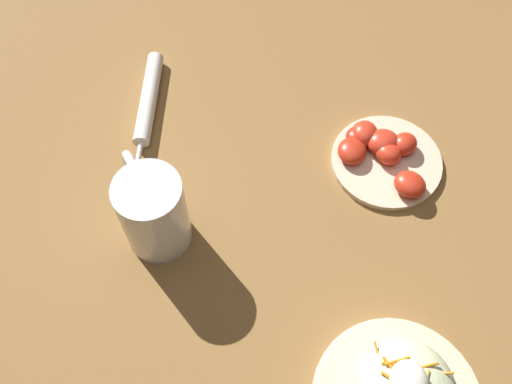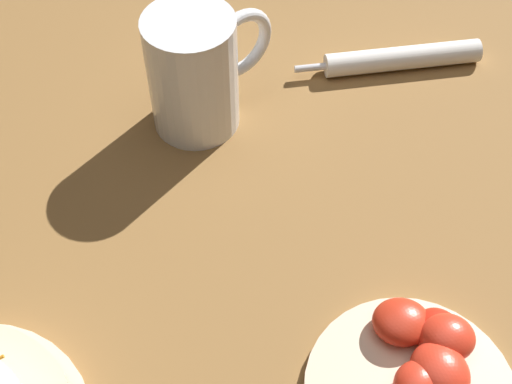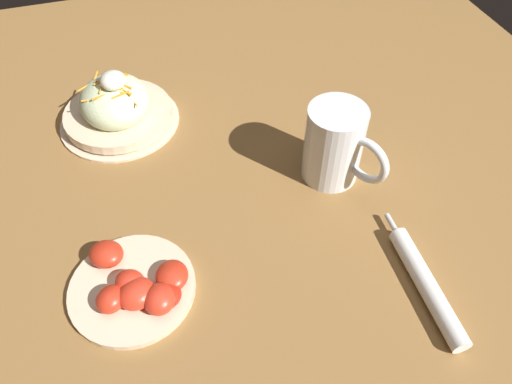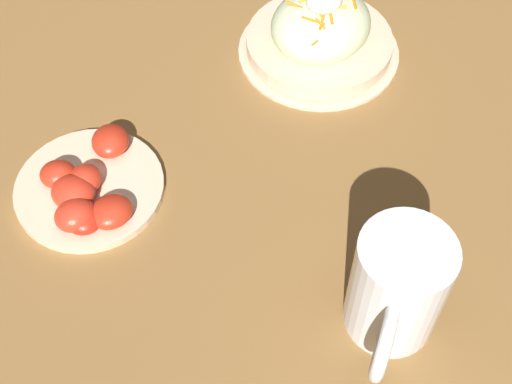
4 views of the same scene
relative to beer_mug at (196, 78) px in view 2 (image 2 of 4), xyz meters
The scene contains 4 objects.
ground_plane 0.17m from the beer_mug, 99.50° to the right, with size 1.43×1.43×0.00m, color olive.
beer_mug is the anchor object (origin of this frame).
napkin_roll 0.25m from the beer_mug, ahead, with size 0.22×0.03×0.03m.
tomato_plate 0.36m from the beer_mug, 69.36° to the right, with size 0.17×0.17×0.04m.
Camera 2 is at (-0.02, -0.38, 0.54)m, focal length 48.70 mm.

